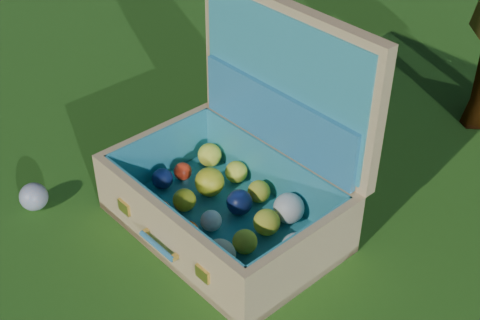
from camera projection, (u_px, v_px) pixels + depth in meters
The scene contains 3 objects.
ground at pixel (254, 295), 1.51m from camera, with size 60.00×60.00×0.00m, color #215114.
stray_ball at pixel (34, 197), 1.73m from camera, with size 0.07×0.07×0.07m, color teal.
suitcase at pixel (245, 169), 1.64m from camera, with size 0.65×0.54×0.54m.
Camera 1 is at (0.53, -0.89, 1.15)m, focal length 50.00 mm.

